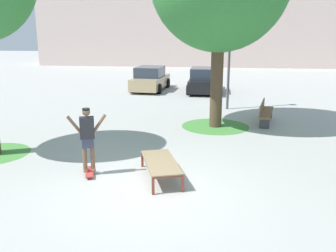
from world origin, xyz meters
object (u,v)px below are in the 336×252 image
(skater, at_px, (87,135))
(park_bench, at_px, (265,112))
(skate_box, at_px, (161,163))
(car_tan, at_px, (150,79))
(car_black, at_px, (204,81))
(light_post, at_px, (230,27))
(skateboard, at_px, (90,172))

(skater, bearing_deg, park_bench, 50.27)
(skate_box, relative_size, car_tan, 0.47)
(car_black, bearing_deg, light_post, -75.70)
(car_tan, relative_size, car_black, 1.02)
(skateboard, bearing_deg, skate_box, -0.43)
(skateboard, relative_size, car_tan, 0.19)
(skater, xyz_separation_m, car_tan, (-0.84, 14.35, -0.38))
(car_black, distance_m, light_post, 6.09)
(skate_box, distance_m, car_black, 14.08)
(skateboard, height_order, car_black, car_black)
(skater, relative_size, park_bench, 0.69)
(skate_box, bearing_deg, car_black, 87.28)
(skateboard, bearing_deg, car_tan, 93.34)
(light_post, bearing_deg, skate_box, -102.28)
(skate_box, bearing_deg, light_post, 77.72)
(skate_box, height_order, light_post, light_post)
(skater, distance_m, car_black, 14.28)
(car_tan, height_order, light_post, light_post)
(car_black, bearing_deg, skater, -100.34)
(skateboard, xyz_separation_m, skater, (-0.00, 0.00, 0.99))
(skater, height_order, car_tan, skater)
(skateboard, distance_m, car_black, 14.29)
(skate_box, height_order, park_bench, park_bench)
(car_tan, height_order, car_black, same)
(skate_box, xyz_separation_m, car_tan, (-2.73, 14.37, 0.28))
(car_black, height_order, light_post, light_post)
(skate_box, xyz_separation_m, light_post, (1.96, 9.00, 3.41))
(car_tan, xyz_separation_m, car_black, (3.40, -0.31, 0.00))
(skate_box, distance_m, light_post, 9.82)
(skater, bearing_deg, skateboard, -71.85)
(skateboard, relative_size, park_bench, 0.34)
(skateboard, bearing_deg, light_post, 66.80)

